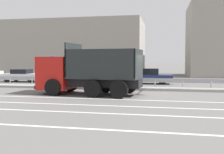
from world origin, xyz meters
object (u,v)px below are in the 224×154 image
at_px(parked_car_3, 77,76).
at_px(parked_car_2, 23,75).
at_px(dump_truck, 78,75).
at_px(median_road_sign, 53,71).
at_px(parked_car_4, 146,76).

bearing_deg(parked_car_3, parked_car_2, -82.18).
distance_m(dump_truck, median_road_sign, 4.36).
distance_m(median_road_sign, parked_car_3, 5.14).
height_order(median_road_sign, parked_car_3, median_road_sign).
bearing_deg(parked_car_3, parked_car_4, 94.17).
xyz_separation_m(median_road_sign, parked_car_3, (0.26, 5.09, -0.67)).
height_order(median_road_sign, parked_car_2, median_road_sign).
xyz_separation_m(dump_truck, parked_car_2, (-8.41, 7.80, -0.57)).
bearing_deg(parked_car_3, dump_truck, 23.77).
bearing_deg(dump_truck, median_road_sign, 51.30).
distance_m(parked_car_3, parked_car_4, 6.70).
bearing_deg(median_road_sign, parked_car_4, 36.04).
bearing_deg(median_road_sign, dump_truck, -44.23).
distance_m(median_road_sign, parked_car_4, 8.63).
height_order(dump_truck, parked_car_3, dump_truck).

